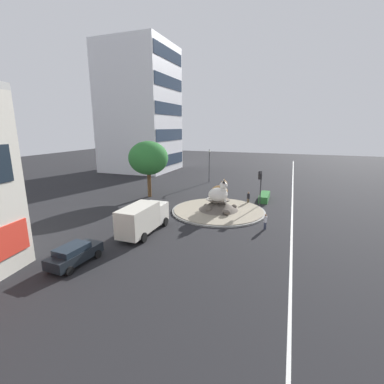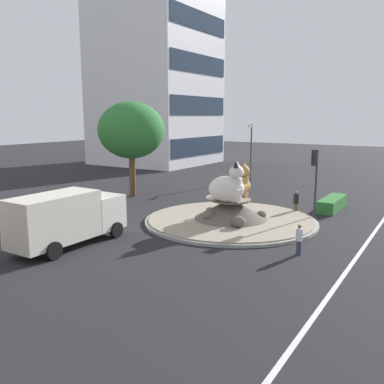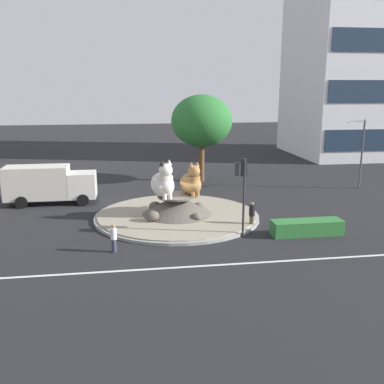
{
  "view_description": "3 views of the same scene",
  "coord_description": "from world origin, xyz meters",
  "px_view_note": "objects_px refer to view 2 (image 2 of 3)",
  "views": [
    {
      "loc": [
        -31.1,
        -7.9,
        10.11
      ],
      "look_at": [
        -2.21,
        2.62,
        2.73
      ],
      "focal_mm": 25.57,
      "sensor_mm": 36.0,
      "label": 1
    },
    {
      "loc": [
        -24.1,
        -12.1,
        6.91
      ],
      "look_at": [
        -0.86,
        2.47,
        1.91
      ],
      "focal_mm": 39.12,
      "sensor_mm": 36.0,
      "label": 2
    },
    {
      "loc": [
        -3.2,
        -28.29,
        8.73
      ],
      "look_at": [
        1.08,
        0.18,
        1.72
      ],
      "focal_mm": 40.16,
      "sensor_mm": 36.0,
      "label": 3
    }
  ],
  "objects_px": {
    "streetlight_arm": "(251,148)",
    "cat_statue_tabby": "(237,184)",
    "broadleaf_tree_behind_island": "(131,130)",
    "pedestrian_black_shirt": "(296,202)",
    "cat_statue_white": "(228,187)",
    "pedestrian_white_shirt": "(299,239)",
    "traffic_light_mast": "(315,169)",
    "office_tower": "(156,67)",
    "delivery_box_truck": "(67,217)"
  },
  "relations": [
    {
      "from": "streetlight_arm",
      "to": "cat_statue_tabby",
      "type": "bearing_deg",
      "value": 4.22
    },
    {
      "from": "broadleaf_tree_behind_island",
      "to": "pedestrian_black_shirt",
      "type": "height_order",
      "value": "broadleaf_tree_behind_island"
    },
    {
      "from": "cat_statue_tabby",
      "to": "broadleaf_tree_behind_island",
      "type": "relative_size",
      "value": 0.31
    },
    {
      "from": "cat_statue_tabby",
      "to": "pedestrian_black_shirt",
      "type": "bearing_deg",
      "value": 32.39
    },
    {
      "from": "cat_statue_white",
      "to": "cat_statue_tabby",
      "type": "height_order",
      "value": "cat_statue_white"
    },
    {
      "from": "broadleaf_tree_behind_island",
      "to": "pedestrian_white_shirt",
      "type": "relative_size",
      "value": 5.14
    },
    {
      "from": "traffic_light_mast",
      "to": "pedestrian_white_shirt",
      "type": "distance_m",
      "value": 8.1
    },
    {
      "from": "cat_statue_tabby",
      "to": "office_tower",
      "type": "height_order",
      "value": "office_tower"
    },
    {
      "from": "broadleaf_tree_behind_island",
      "to": "delivery_box_truck",
      "type": "relative_size",
      "value": 1.21
    },
    {
      "from": "cat_statue_white",
      "to": "pedestrian_white_shirt",
      "type": "height_order",
      "value": "cat_statue_white"
    },
    {
      "from": "pedestrian_white_shirt",
      "to": "broadleaf_tree_behind_island",
      "type": "bearing_deg",
      "value": -168.54
    },
    {
      "from": "streetlight_arm",
      "to": "pedestrian_black_shirt",
      "type": "bearing_deg",
      "value": 19.52
    },
    {
      "from": "office_tower",
      "to": "streetlight_arm",
      "type": "bearing_deg",
      "value": -115.28
    },
    {
      "from": "cat_statue_white",
      "to": "cat_statue_tabby",
      "type": "xyz_separation_m",
      "value": [
        1.97,
        0.36,
        -0.1
      ]
    },
    {
      "from": "office_tower",
      "to": "delivery_box_truck",
      "type": "height_order",
      "value": "office_tower"
    },
    {
      "from": "office_tower",
      "to": "broadleaf_tree_behind_island",
      "type": "bearing_deg",
      "value": -147.42
    },
    {
      "from": "office_tower",
      "to": "streetlight_arm",
      "type": "height_order",
      "value": "office_tower"
    },
    {
      "from": "cat_statue_tabby",
      "to": "streetlight_arm",
      "type": "relative_size",
      "value": 0.42
    },
    {
      "from": "streetlight_arm",
      "to": "delivery_box_truck",
      "type": "distance_m",
      "value": 26.16
    },
    {
      "from": "cat_statue_white",
      "to": "cat_statue_tabby",
      "type": "distance_m",
      "value": 2.0
    },
    {
      "from": "pedestrian_black_shirt",
      "to": "pedestrian_white_shirt",
      "type": "bearing_deg",
      "value": 120.12
    },
    {
      "from": "cat_statue_tabby",
      "to": "office_tower",
      "type": "bearing_deg",
      "value": 118.84
    },
    {
      "from": "traffic_light_mast",
      "to": "delivery_box_truck",
      "type": "relative_size",
      "value": 0.7
    },
    {
      "from": "traffic_light_mast",
      "to": "pedestrian_black_shirt",
      "type": "xyz_separation_m",
      "value": [
        1.09,
        1.51,
        -2.58
      ]
    },
    {
      "from": "traffic_light_mast",
      "to": "streetlight_arm",
      "type": "height_order",
      "value": "streetlight_arm"
    },
    {
      "from": "pedestrian_black_shirt",
      "to": "delivery_box_truck",
      "type": "height_order",
      "value": "delivery_box_truck"
    },
    {
      "from": "delivery_box_truck",
      "to": "office_tower",
      "type": "bearing_deg",
      "value": 30.26
    },
    {
      "from": "cat_statue_tabby",
      "to": "delivery_box_truck",
      "type": "bearing_deg",
      "value": -132.4
    },
    {
      "from": "cat_statue_tabby",
      "to": "pedestrian_white_shirt",
      "type": "distance_m",
      "value": 8.07
    },
    {
      "from": "cat_statue_white",
      "to": "office_tower",
      "type": "height_order",
      "value": "office_tower"
    },
    {
      "from": "office_tower",
      "to": "delivery_box_truck",
      "type": "xyz_separation_m",
      "value": [
        -35.37,
        -20.52,
        -12.25
      ]
    },
    {
      "from": "pedestrian_black_shirt",
      "to": "delivery_box_truck",
      "type": "xyz_separation_m",
      "value": [
        -13.77,
        7.97,
        0.71
      ]
    },
    {
      "from": "traffic_light_mast",
      "to": "delivery_box_truck",
      "type": "distance_m",
      "value": 15.93
    },
    {
      "from": "cat_statue_white",
      "to": "pedestrian_black_shirt",
      "type": "bearing_deg",
      "value": 46.51
    },
    {
      "from": "office_tower",
      "to": "pedestrian_black_shirt",
      "type": "height_order",
      "value": "office_tower"
    },
    {
      "from": "cat_statue_white",
      "to": "pedestrian_white_shirt",
      "type": "distance_m",
      "value": 6.7
    },
    {
      "from": "cat_statue_tabby",
      "to": "cat_statue_white",
      "type": "bearing_deg",
      "value": -96.38
    },
    {
      "from": "cat_statue_tabby",
      "to": "office_tower",
      "type": "relative_size",
      "value": 0.09
    },
    {
      "from": "office_tower",
      "to": "delivery_box_truck",
      "type": "relative_size",
      "value": 4.1
    },
    {
      "from": "cat_statue_white",
      "to": "broadleaf_tree_behind_island",
      "type": "height_order",
      "value": "broadleaf_tree_behind_island"
    },
    {
      "from": "traffic_light_mast",
      "to": "delivery_box_truck",
      "type": "bearing_deg",
      "value": 54.71
    },
    {
      "from": "traffic_light_mast",
      "to": "pedestrian_black_shirt",
      "type": "bearing_deg",
      "value": -34.41
    },
    {
      "from": "cat_statue_tabby",
      "to": "pedestrian_black_shirt",
      "type": "xyz_separation_m",
      "value": [
        3.45,
        -2.99,
        -1.54
      ]
    },
    {
      "from": "cat_statue_white",
      "to": "broadleaf_tree_behind_island",
      "type": "distance_m",
      "value": 12.99
    },
    {
      "from": "streetlight_arm",
      "to": "delivery_box_truck",
      "type": "xyz_separation_m",
      "value": [
        -26.06,
        -1.12,
        -1.97
      ]
    },
    {
      "from": "delivery_box_truck",
      "to": "streetlight_arm",
      "type": "bearing_deg",
      "value": 2.6
    },
    {
      "from": "pedestrian_black_shirt",
      "to": "pedestrian_white_shirt",
      "type": "relative_size",
      "value": 1.06
    },
    {
      "from": "cat_statue_white",
      "to": "streetlight_arm",
      "type": "distance_m",
      "value": 18.88
    },
    {
      "from": "broadleaf_tree_behind_island",
      "to": "streetlight_arm",
      "type": "xyz_separation_m",
      "value": [
        13.09,
        -5.27,
        -2.13
      ]
    },
    {
      "from": "cat_statue_tabby",
      "to": "broadleaf_tree_behind_island",
      "type": "bearing_deg",
      "value": 150.22
    }
  ]
}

